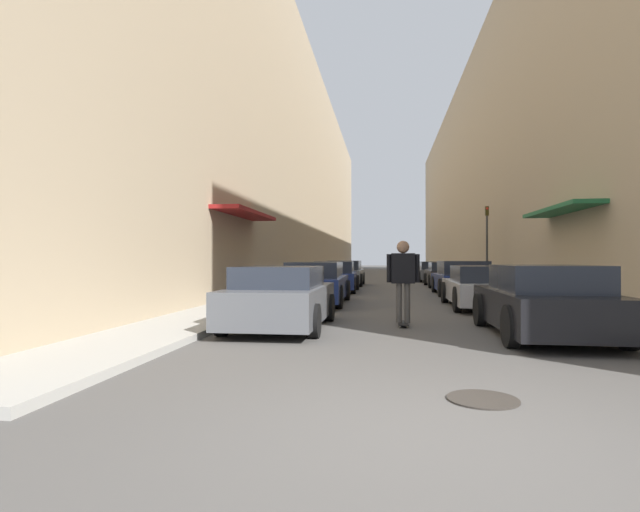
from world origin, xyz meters
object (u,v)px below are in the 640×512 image
at_px(parked_car_left_0, 281,298).
at_px(parked_car_right_2, 462,279).
at_px(parked_car_right_4, 433,272).
at_px(parked_car_right_3, 445,275).
at_px(manhole_cover, 483,399).
at_px(parked_car_right_0, 543,302).
at_px(parked_car_left_2, 335,277).
at_px(parked_car_right_1, 483,287).
at_px(skateboarder, 403,273).
at_px(traffic_light, 487,237).
at_px(parked_car_left_1, 316,283).
at_px(parked_car_left_3, 345,273).

xyz_separation_m(parked_car_left_0, parked_car_right_2, (5.05, 10.02, 0.03)).
xyz_separation_m(parked_car_right_2, parked_car_right_4, (-0.03, 11.64, -0.03)).
xyz_separation_m(parked_car_right_2, parked_car_right_3, (0.03, 5.79, -0.03)).
xyz_separation_m(parked_car_left_0, parked_car_right_4, (5.02, 21.66, -0.01)).
bearing_deg(parked_car_right_4, manhole_cover, -94.25).
distance_m(parked_car_right_2, manhole_cover, 14.95).
height_order(parked_car_right_0, parked_car_right_2, parked_car_right_2).
height_order(parked_car_left_0, parked_car_left_2, parked_car_left_2).
xyz_separation_m(parked_car_right_1, skateboarder, (-2.41, -4.25, 0.51)).
bearing_deg(parked_car_right_0, traffic_light, 82.52).
height_order(parked_car_right_2, traffic_light, traffic_light).
relative_size(parked_car_left_1, traffic_light, 1.24).
relative_size(parked_car_left_0, parked_car_right_3, 0.86).
bearing_deg(traffic_light, parked_car_right_0, -97.48).
relative_size(parked_car_left_1, skateboarder, 2.65).
bearing_deg(parked_car_right_0, parked_car_right_4, 89.74).
height_order(parked_car_left_1, skateboarder, skateboarder).
height_order(parked_car_left_2, manhole_cover, parked_car_left_2).
distance_m(parked_car_right_0, parked_car_right_4, 22.13).
relative_size(parked_car_right_0, parked_car_right_4, 0.99).
xyz_separation_m(parked_car_right_1, parked_car_right_4, (0.15, 16.78, 0.01)).
bearing_deg(parked_car_left_3, parked_car_right_1, -66.85).
xyz_separation_m(parked_car_left_2, parked_car_right_4, (5.07, 10.28, -0.03)).
height_order(parked_car_right_1, traffic_light, traffic_light).
xyz_separation_m(parked_car_left_2, parked_car_right_2, (5.10, -1.37, 0.01)).
relative_size(parked_car_right_2, manhole_cover, 5.98).
bearing_deg(traffic_light, parked_car_right_3, 154.52).
xyz_separation_m(parked_car_left_3, parked_car_right_2, (5.07, -6.31, 0.00)).
height_order(parked_car_left_0, parked_car_left_1, parked_car_left_1).
height_order(parked_car_left_0, parked_car_right_1, parked_car_left_0).
distance_m(parked_car_left_0, parked_car_left_2, 11.39).
xyz_separation_m(parked_car_right_2, traffic_light, (1.89, 4.90, 1.82)).
distance_m(parked_car_left_2, parked_car_right_1, 8.16).
height_order(parked_car_left_0, parked_car_right_4, parked_car_left_0).
xyz_separation_m(parked_car_right_0, parked_car_right_1, (-0.04, 5.34, -0.04)).
relative_size(parked_car_right_2, parked_car_right_4, 0.99).
bearing_deg(traffic_light, parked_car_left_2, -153.15).
bearing_deg(manhole_cover, parked_car_left_1, 106.87).
distance_m(parked_car_left_1, parked_car_left_2, 5.94).
relative_size(parked_car_left_2, parked_car_right_0, 0.97).
xyz_separation_m(parked_car_right_0, parked_car_right_4, (0.10, 22.13, -0.03)).
bearing_deg(parked_car_left_0, parked_car_left_1, 90.51).
relative_size(parked_car_left_1, parked_car_left_3, 1.15).
bearing_deg(parked_car_left_1, parked_car_left_2, 90.03).
relative_size(parked_car_left_1, parked_car_right_4, 1.11).
bearing_deg(parked_car_right_1, parked_car_left_2, 127.13).
bearing_deg(skateboarder, manhole_cover, -83.72).
relative_size(parked_car_left_3, parked_car_right_3, 0.90).
xyz_separation_m(parked_car_right_3, skateboarder, (-2.61, -15.18, 0.49)).
relative_size(parked_car_right_3, skateboarder, 2.56).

